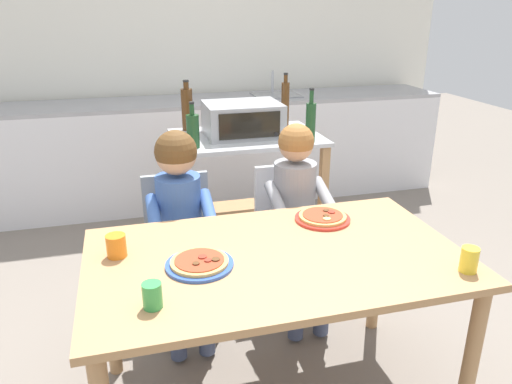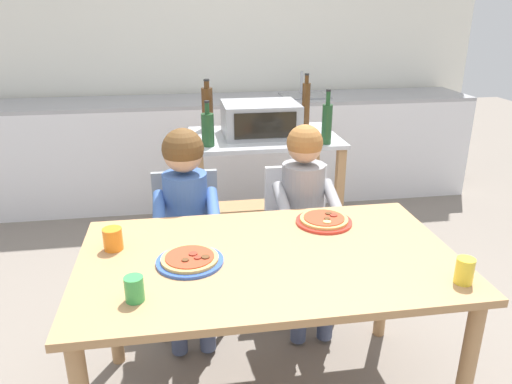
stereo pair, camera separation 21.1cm
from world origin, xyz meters
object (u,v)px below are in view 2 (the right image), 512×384
(kitchen_island_cart, at_px, (263,178))
(toaster_oven, at_px, (260,119))
(child_in_grey_shirt, at_px, (305,206))
(bottle_brown_beer, at_px, (208,129))
(drinking_cup_orange, at_px, (113,239))
(pizza_plate_red_rimmed, at_px, (324,220))
(drinking_cup_green, at_px, (134,289))
(dining_table, at_px, (268,275))
(child_in_blue_striped_shirt, at_px, (186,208))
(drinking_cup_yellow, at_px, (465,271))
(bottle_slim_sauce, at_px, (327,123))
(dining_chair_left, at_px, (188,238))
(pizza_plate_blue_rimmed, at_px, (190,260))
(dining_chair_right, at_px, (299,230))
(bottle_squat_spirits, at_px, (207,107))
(bottle_dark_olive_oil, at_px, (306,104))

(kitchen_island_cart, bearing_deg, toaster_oven, 134.75)
(child_in_grey_shirt, bearing_deg, bottle_brown_beer, 129.32)
(child_in_grey_shirt, bearing_deg, drinking_cup_orange, -154.47)
(pizza_plate_red_rimmed, distance_m, drinking_cup_green, 0.93)
(toaster_oven, bearing_deg, dining_table, -98.26)
(pizza_plate_red_rimmed, bearing_deg, toaster_oven, 95.64)
(child_in_blue_striped_shirt, bearing_deg, pizza_plate_red_rimmed, -28.53)
(child_in_grey_shirt, bearing_deg, kitchen_island_cart, 96.76)
(drinking_cup_yellow, bearing_deg, drinking_cup_orange, 159.86)
(toaster_oven, relative_size, bottle_slim_sauce, 1.46)
(drinking_cup_yellow, distance_m, drinking_cup_green, 1.13)
(bottle_slim_sauce, xyz_separation_m, child_in_grey_shirt, (-0.25, -0.49, -0.31))
(bottle_slim_sauce, distance_m, child_in_grey_shirt, 0.63)
(dining_chair_left, relative_size, pizza_plate_blue_rimmed, 3.18)
(dining_chair_right, xyz_separation_m, drinking_cup_orange, (-0.90, -0.55, 0.29))
(child_in_blue_striped_shirt, bearing_deg, drinking_cup_orange, -124.11)
(toaster_oven, distance_m, pizza_plate_blue_rimmed, 1.45)
(bottle_squat_spirits, relative_size, child_in_grey_shirt, 0.31)
(pizza_plate_blue_rimmed, height_order, pizza_plate_red_rimmed, same)
(bottle_squat_spirits, height_order, dining_chair_right, bottle_squat_spirits)
(bottle_slim_sauce, relative_size, dining_table, 0.22)
(toaster_oven, xyz_separation_m, dining_chair_right, (0.11, -0.64, -0.48))
(bottle_slim_sauce, bearing_deg, toaster_oven, 142.89)
(dining_chair_right, bearing_deg, toaster_oven, 99.45)
(dining_chair_right, distance_m, child_in_blue_striped_shirt, 0.65)
(dining_chair_right, height_order, drinking_cup_orange, dining_chair_right)
(pizza_plate_red_rimmed, xyz_separation_m, drinking_cup_green, (-0.79, -0.49, 0.03))
(bottle_slim_sauce, distance_m, drinking_cup_yellow, 1.39)
(bottle_squat_spirits, distance_m, drinking_cup_yellow, 2.03)
(kitchen_island_cart, xyz_separation_m, drinking_cup_green, (-0.70, -1.55, 0.19))
(bottle_slim_sauce, bearing_deg, pizza_plate_red_rimmed, -106.80)
(child_in_grey_shirt, xyz_separation_m, pizza_plate_blue_rimmed, (-0.60, -0.59, 0.06))
(kitchen_island_cart, bearing_deg, child_in_grey_shirt, -83.24)
(drinking_cup_yellow, distance_m, drinking_cup_orange, 1.32)
(bottle_brown_beer, bearing_deg, drinking_cup_yellow, -61.17)
(bottle_squat_spirits, bearing_deg, drinking_cup_yellow, -67.87)
(dining_chair_left, bearing_deg, bottle_brown_beer, 70.46)
(drinking_cup_orange, bearing_deg, bottle_slim_sauce, 38.83)
(bottle_dark_olive_oil, height_order, bottle_squat_spirits, bottle_dark_olive_oil)
(dining_table, relative_size, pizza_plate_red_rimmed, 5.86)
(dining_chair_right, relative_size, child_in_grey_shirt, 0.76)
(pizza_plate_blue_rimmed, bearing_deg, drinking_cup_orange, 151.53)
(bottle_dark_olive_oil, relative_size, pizza_plate_blue_rimmed, 1.40)
(bottle_dark_olive_oil, height_order, dining_chair_left, bottle_dark_olive_oil)
(child_in_grey_shirt, height_order, pizza_plate_blue_rimmed, child_in_grey_shirt)
(pizza_plate_blue_rimmed, xyz_separation_m, pizza_plate_red_rimmed, (0.60, 0.27, 0.00))
(drinking_cup_yellow, bearing_deg, child_in_blue_striped_shirt, 136.58)
(bottle_squat_spirits, bearing_deg, bottle_dark_olive_oil, -4.93)
(dining_table, bearing_deg, dining_chair_right, 66.69)
(bottle_dark_olive_oil, bearing_deg, drinking_cup_yellow, -86.64)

